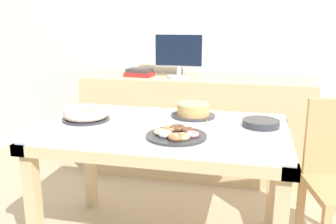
{
  "coord_description": "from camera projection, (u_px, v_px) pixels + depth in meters",
  "views": [
    {
      "loc": [
        0.5,
        -2.02,
        1.38
      ],
      "look_at": [
        0.01,
        0.07,
        0.84
      ],
      "focal_mm": 40.0,
      "sensor_mm": 36.0,
      "label": 1
    }
  ],
  "objects": [
    {
      "name": "tealight_right_edge",
      "position": [
        112.0,
        132.0,
        2.01
      ],
      "size": [
        0.04,
        0.04,
        0.04
      ],
      "color": "silver",
      "rests_on": "dining_table"
    },
    {
      "name": "tealight_near_cakes",
      "position": [
        208.0,
        123.0,
        2.16
      ],
      "size": [
        0.04,
        0.04,
        0.04
      ],
      "color": "silver",
      "rests_on": "dining_table"
    },
    {
      "name": "book_stack",
      "position": [
        139.0,
        73.0,
        3.31
      ],
      "size": [
        0.25,
        0.18,
        0.07
      ],
      "color": "maroon",
      "rests_on": "sideboard"
    },
    {
      "name": "computer_monitor",
      "position": [
        179.0,
        56.0,
        3.19
      ],
      "size": [
        0.42,
        0.2,
        0.38
      ],
      "color": "silver",
      "rests_on": "sideboard"
    },
    {
      "name": "cake_chocolate_round",
      "position": [
        193.0,
        111.0,
        2.34
      ],
      "size": [
        0.27,
        0.27,
        0.09
      ],
      "color": "#333338",
      "rests_on": "dining_table"
    },
    {
      "name": "cake_golden_bundt",
      "position": [
        86.0,
        114.0,
        2.27
      ],
      "size": [
        0.29,
        0.29,
        0.08
      ],
      "color": "#333338",
      "rests_on": "dining_table"
    },
    {
      "name": "tealight_near_front",
      "position": [
        124.0,
        135.0,
        1.95
      ],
      "size": [
        0.04,
        0.04,
        0.04
      ],
      "color": "silver",
      "rests_on": "dining_table"
    },
    {
      "name": "dining_table",
      "position": [
        164.0,
        142.0,
        2.19
      ],
      "size": [
        1.43,
        0.86,
        0.78
      ],
      "color": "silver",
      "rests_on": "ground"
    },
    {
      "name": "sideboard",
      "position": [
        194.0,
        127.0,
        3.31
      ],
      "size": [
        1.96,
        0.44,
        0.88
      ],
      "color": "#D1B284",
      "rests_on": "ground"
    },
    {
      "name": "wall_back",
      "position": [
        201.0,
        27.0,
        3.39
      ],
      "size": [
        8.0,
        0.1,
        2.6
      ],
      "primitive_type": "cube",
      "color": "silver",
      "rests_on": "ground"
    },
    {
      "name": "plate_stack",
      "position": [
        261.0,
        123.0,
        2.13
      ],
      "size": [
        0.21,
        0.21,
        0.04
      ],
      "color": "#333338",
      "rests_on": "dining_table"
    },
    {
      "name": "pastry_platter",
      "position": [
        176.0,
        134.0,
        1.94
      ],
      "size": [
        0.32,
        0.32,
        0.04
      ],
      "color": "#333338",
      "rests_on": "dining_table"
    }
  ]
}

